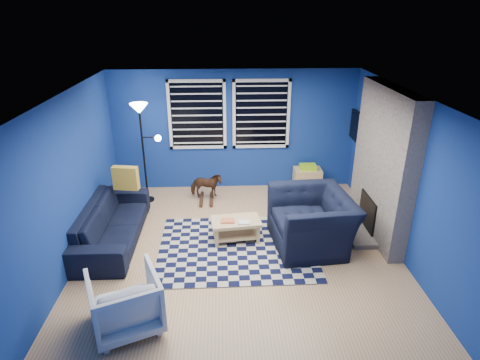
{
  "coord_description": "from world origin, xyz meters",
  "views": [
    {
      "loc": [
        -0.24,
        -5.5,
        3.62
      ],
      "look_at": [
        0.02,
        0.3,
        1.1
      ],
      "focal_mm": 30.0,
      "sensor_mm": 36.0,
      "label": 1
    }
  ],
  "objects_px": {
    "sofa": "(112,223)",
    "coffee_table": "(236,226)",
    "armchair_big": "(311,221)",
    "floor_lamp": "(142,122)",
    "tv": "(359,129)",
    "cabinet": "(307,179)",
    "armchair_bent": "(125,301)",
    "rocking_horse": "(206,186)"
  },
  "relations": [
    {
      "from": "tv",
      "to": "cabinet",
      "type": "distance_m",
      "value": 1.49
    },
    {
      "from": "armchair_bent",
      "to": "floor_lamp",
      "type": "xyz_separation_m",
      "value": [
        -0.31,
        3.49,
        1.25
      ]
    },
    {
      "from": "coffee_table",
      "to": "cabinet",
      "type": "relative_size",
      "value": 1.49
    },
    {
      "from": "sofa",
      "to": "rocking_horse",
      "type": "distance_m",
      "value": 2.06
    },
    {
      "from": "armchair_big",
      "to": "armchair_bent",
      "type": "height_order",
      "value": "armchair_big"
    },
    {
      "from": "cabinet",
      "to": "coffee_table",
      "type": "bearing_deg",
      "value": -128.57
    },
    {
      "from": "tv",
      "to": "rocking_horse",
      "type": "bearing_deg",
      "value": -176.11
    },
    {
      "from": "armchair_bent",
      "to": "sofa",
      "type": "bearing_deg",
      "value": -94.64
    },
    {
      "from": "sofa",
      "to": "coffee_table",
      "type": "bearing_deg",
      "value": -93.02
    },
    {
      "from": "sofa",
      "to": "armchair_big",
      "type": "bearing_deg",
      "value": -94.88
    },
    {
      "from": "rocking_horse",
      "to": "cabinet",
      "type": "bearing_deg",
      "value": -75.96
    },
    {
      "from": "sofa",
      "to": "cabinet",
      "type": "distance_m",
      "value": 4.09
    },
    {
      "from": "armchair_big",
      "to": "rocking_horse",
      "type": "bearing_deg",
      "value": -139.99
    },
    {
      "from": "armchair_big",
      "to": "cabinet",
      "type": "bearing_deg",
      "value": 163.91
    },
    {
      "from": "armchair_bent",
      "to": "coffee_table",
      "type": "xyz_separation_m",
      "value": [
        1.39,
        1.91,
        -0.09
      ]
    },
    {
      "from": "tv",
      "to": "floor_lamp",
      "type": "distance_m",
      "value": 4.21
    },
    {
      "from": "armchair_big",
      "to": "floor_lamp",
      "type": "distance_m",
      "value": 3.61
    },
    {
      "from": "armchair_bent",
      "to": "floor_lamp",
      "type": "bearing_deg",
      "value": -107.61
    },
    {
      "from": "rocking_horse",
      "to": "cabinet",
      "type": "relative_size",
      "value": 1.1
    },
    {
      "from": "armchair_big",
      "to": "coffee_table",
      "type": "bearing_deg",
      "value": -104.25
    },
    {
      "from": "rocking_horse",
      "to": "cabinet",
      "type": "height_order",
      "value": "rocking_horse"
    },
    {
      "from": "floor_lamp",
      "to": "sofa",
      "type": "bearing_deg",
      "value": -103.2
    },
    {
      "from": "armchair_big",
      "to": "armchair_bent",
      "type": "distance_m",
      "value": 3.14
    },
    {
      "from": "sofa",
      "to": "armchair_big",
      "type": "relative_size",
      "value": 1.64
    },
    {
      "from": "rocking_horse",
      "to": "armchair_big",
      "type": "bearing_deg",
      "value": -131.77
    },
    {
      "from": "sofa",
      "to": "cabinet",
      "type": "bearing_deg",
      "value": -62.93
    },
    {
      "from": "armchair_big",
      "to": "coffee_table",
      "type": "xyz_separation_m",
      "value": [
        -1.22,
        0.17,
        -0.16
      ]
    },
    {
      "from": "cabinet",
      "to": "tv",
      "type": "bearing_deg",
      "value": -15.04
    },
    {
      "from": "armchair_big",
      "to": "floor_lamp",
      "type": "bearing_deg",
      "value": -127.3
    },
    {
      "from": "floor_lamp",
      "to": "coffee_table",
      "type": "bearing_deg",
      "value": -42.97
    },
    {
      "from": "armchair_big",
      "to": "cabinet",
      "type": "distance_m",
      "value": 2.18
    },
    {
      "from": "tv",
      "to": "cabinet",
      "type": "bearing_deg",
      "value": 164.6
    },
    {
      "from": "armchair_bent",
      "to": "coffee_table",
      "type": "distance_m",
      "value": 2.36
    },
    {
      "from": "rocking_horse",
      "to": "coffee_table",
      "type": "bearing_deg",
      "value": -158.38
    },
    {
      "from": "armchair_big",
      "to": "armchair_bent",
      "type": "bearing_deg",
      "value": -62.69
    },
    {
      "from": "sofa",
      "to": "armchair_bent",
      "type": "relative_size",
      "value": 2.73
    },
    {
      "from": "sofa",
      "to": "armchair_bent",
      "type": "xyz_separation_m",
      "value": [
        0.65,
        -2.01,
        0.05
      ]
    },
    {
      "from": "sofa",
      "to": "floor_lamp",
      "type": "height_order",
      "value": "floor_lamp"
    },
    {
      "from": "coffee_table",
      "to": "cabinet",
      "type": "distance_m",
      "value": 2.53
    },
    {
      "from": "cabinet",
      "to": "floor_lamp",
      "type": "relative_size",
      "value": 0.29
    },
    {
      "from": "tv",
      "to": "cabinet",
      "type": "xyz_separation_m",
      "value": [
        -0.91,
        0.25,
        -1.15
      ]
    },
    {
      "from": "armchair_big",
      "to": "rocking_horse",
      "type": "xyz_separation_m",
      "value": [
        -1.76,
        1.68,
        -0.1
      ]
    }
  ]
}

